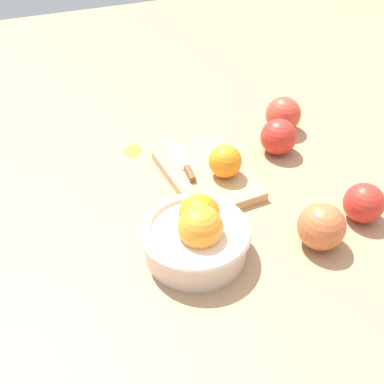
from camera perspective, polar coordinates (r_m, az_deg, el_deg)
name	(u,v)px	position (r m, az deg, el deg)	size (l,w,h in m)	color
ground_plane	(240,191)	(0.93, 5.92, 0.16)	(2.40, 2.40, 0.00)	tan
bowl	(196,234)	(0.77, 0.53, -5.20)	(0.19, 0.19, 0.11)	beige
cutting_board	(207,175)	(0.95, 1.83, 2.10)	(0.23, 0.15, 0.02)	tan
orange_on_board	(225,161)	(0.92, 4.08, 3.76)	(0.07, 0.07, 0.07)	orange
knife	(185,165)	(0.95, -0.82, 3.33)	(0.16, 0.03, 0.01)	silver
apple_front_right	(283,114)	(1.11, 11.10, 9.31)	(0.08, 0.08, 0.08)	#D6422D
apple_front_left	(321,227)	(0.82, 15.56, -4.09)	(0.08, 0.08, 0.08)	#CC6638
apple_front_right_2	(279,137)	(1.03, 10.56, 6.65)	(0.08, 0.08, 0.08)	red
apple_front_left_2	(364,203)	(0.90, 20.29, -1.27)	(0.07, 0.07, 0.07)	red
citrus_peel	(132,150)	(1.04, -7.30, 5.17)	(0.05, 0.04, 0.01)	orange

